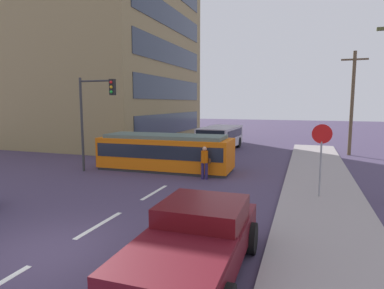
% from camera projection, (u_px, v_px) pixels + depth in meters
% --- Properties ---
extents(ground_plane, '(120.00, 120.00, 0.00)m').
position_uv_depth(ground_plane, '(187.00, 174.00, 17.83)').
color(ground_plane, '#433753').
extents(sidewalk_curb_right, '(3.20, 36.00, 0.14)m').
position_uv_depth(sidewalk_curb_right, '(324.00, 207.00, 11.85)').
color(sidewalk_curb_right, gray).
rests_on(sidewalk_curb_right, ground).
extents(lane_stripe_1, '(0.16, 2.40, 0.01)m').
position_uv_depth(lane_stripe_1, '(100.00, 225.00, 10.34)').
color(lane_stripe_1, silver).
rests_on(lane_stripe_1, ground).
extents(lane_stripe_2, '(0.16, 2.40, 0.01)m').
position_uv_depth(lane_stripe_2, '(155.00, 192.00, 14.08)').
color(lane_stripe_2, silver).
rests_on(lane_stripe_2, ground).
extents(lane_stripe_3, '(0.16, 2.40, 0.01)m').
position_uv_depth(lane_stripe_3, '(217.00, 155.00, 24.01)').
color(lane_stripe_3, silver).
rests_on(lane_stripe_3, ground).
extents(lane_stripe_4, '(0.16, 2.40, 0.01)m').
position_uv_depth(lane_stripe_4, '(234.00, 145.00, 29.63)').
color(lane_stripe_4, silver).
rests_on(lane_stripe_4, ground).
extents(corner_building, '(16.07, 17.21, 19.20)m').
position_uv_depth(corner_building, '(97.00, 45.00, 32.47)').
color(corner_building, olive).
rests_on(corner_building, ground).
extents(streetcar_tram, '(7.71, 2.73, 2.05)m').
position_uv_depth(streetcar_tram, '(165.00, 152.00, 18.75)').
color(streetcar_tram, orange).
rests_on(streetcar_tram, ground).
extents(city_bus, '(2.70, 5.66, 1.89)m').
position_uv_depth(city_bus, '(220.00, 136.00, 27.00)').
color(city_bus, '#BCB5C1').
rests_on(city_bus, ground).
extents(pedestrian_crossing, '(0.50, 0.36, 1.67)m').
position_uv_depth(pedestrian_crossing, '(205.00, 161.00, 16.41)').
color(pedestrian_crossing, '#2A1F4E').
rests_on(pedestrian_crossing, ground).
extents(pickup_truck_parked, '(2.33, 5.03, 1.55)m').
position_uv_depth(pickup_truck_parked, '(196.00, 241.00, 7.25)').
color(pickup_truck_parked, '#550D17').
rests_on(pickup_truck_parked, ground).
extents(stop_sign, '(0.76, 0.07, 2.88)m').
position_uv_depth(stop_sign, '(321.00, 145.00, 12.78)').
color(stop_sign, gray).
rests_on(stop_sign, sidewalk_curb_right).
extents(traffic_light_mast, '(2.26, 0.33, 5.22)m').
position_uv_depth(traffic_light_mast, '(94.00, 107.00, 17.76)').
color(traffic_light_mast, '#333333').
rests_on(traffic_light_mast, ground).
extents(utility_pole_mid, '(1.80, 0.24, 7.54)m').
position_uv_depth(utility_pole_mid, '(352.00, 101.00, 23.69)').
color(utility_pole_mid, brown).
rests_on(utility_pole_mid, ground).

